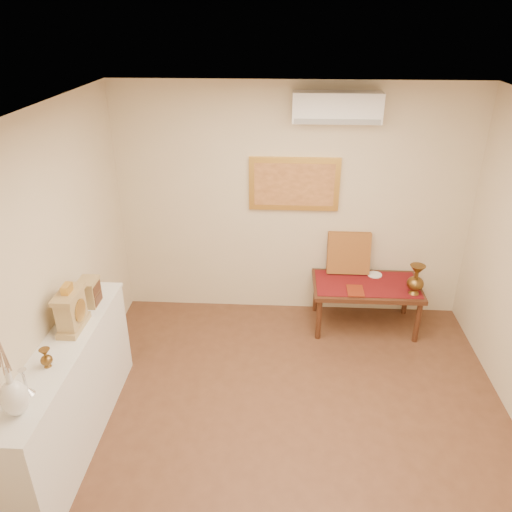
# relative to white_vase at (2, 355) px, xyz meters

# --- Properties ---
(floor) EXTENTS (4.50, 4.50, 0.00)m
(floor) POSITION_rel_white_vase_xyz_m (1.81, 0.72, -1.45)
(floor) COLOR brown
(floor) RESTS_ON ground
(ceiling) EXTENTS (4.50, 4.50, 0.00)m
(ceiling) POSITION_rel_white_vase_xyz_m (1.81, 0.72, 1.25)
(ceiling) COLOR white
(ceiling) RESTS_ON ground
(wall_back) EXTENTS (4.00, 0.02, 2.70)m
(wall_back) POSITION_rel_white_vase_xyz_m (1.81, 2.97, -0.10)
(wall_back) COLOR beige
(wall_back) RESTS_ON ground
(wall_left) EXTENTS (0.02, 4.50, 2.70)m
(wall_left) POSITION_rel_white_vase_xyz_m (-0.19, 0.72, -0.10)
(wall_left) COLOR beige
(wall_left) RESTS_ON ground
(white_vase) EXTENTS (0.18, 0.18, 0.93)m
(white_vase) POSITION_rel_white_vase_xyz_m (0.00, 0.00, 0.00)
(white_vase) COLOR white
(white_vase) RESTS_ON display_ledge
(candlestick) EXTENTS (0.10, 0.10, 0.20)m
(candlestick) POSITION_rel_white_vase_xyz_m (-0.02, 0.18, -0.37)
(candlestick) COLOR silver
(candlestick) RESTS_ON display_ledge
(brass_urn_small) EXTENTS (0.09, 0.09, 0.20)m
(brass_urn_small) POSITION_rel_white_vase_xyz_m (-0.01, 0.47, -0.37)
(brass_urn_small) COLOR brown
(brass_urn_small) RESTS_ON display_ledge
(table_cloth) EXTENTS (1.14, 0.59, 0.01)m
(table_cloth) POSITION_rel_white_vase_xyz_m (2.66, 2.60, -0.89)
(table_cloth) COLOR maroon
(table_cloth) RESTS_ON low_table
(brass_urn_tall) EXTENTS (0.18, 0.18, 0.42)m
(brass_urn_tall) POSITION_rel_white_vase_xyz_m (3.14, 2.42, -0.68)
(brass_urn_tall) COLOR brown
(brass_urn_tall) RESTS_ON table_cloth
(plate) EXTENTS (0.17, 0.17, 0.01)m
(plate) POSITION_rel_white_vase_xyz_m (2.78, 2.81, -0.88)
(plate) COLOR white
(plate) RESTS_ON table_cloth
(menu) EXTENTS (0.18, 0.25, 0.01)m
(menu) POSITION_rel_white_vase_xyz_m (2.51, 2.42, -0.88)
(menu) COLOR maroon
(menu) RESTS_ON table_cloth
(cushion) EXTENTS (0.49, 0.20, 0.50)m
(cushion) POSITION_rel_white_vase_xyz_m (2.46, 2.88, -0.64)
(cushion) COLOR maroon
(cushion) RESTS_ON table_cloth
(display_ledge) EXTENTS (0.37, 2.02, 0.98)m
(display_ledge) POSITION_rel_white_vase_xyz_m (-0.02, 0.72, -0.96)
(display_ledge) COLOR white
(display_ledge) RESTS_ON floor
(mantel_clock) EXTENTS (0.17, 0.36, 0.41)m
(mantel_clock) POSITION_rel_white_vase_xyz_m (-0.00, 0.97, -0.29)
(mantel_clock) COLOR tan
(mantel_clock) RESTS_ON display_ledge
(wooden_chest) EXTENTS (0.16, 0.21, 0.24)m
(wooden_chest) POSITION_rel_white_vase_xyz_m (0.00, 1.34, -0.34)
(wooden_chest) COLOR tan
(wooden_chest) RESTS_ON display_ledge
(low_table) EXTENTS (1.20, 0.70, 0.55)m
(low_table) POSITION_rel_white_vase_xyz_m (2.66, 2.60, -0.96)
(low_table) COLOR #462415
(low_table) RESTS_ON floor
(painting) EXTENTS (1.00, 0.06, 0.60)m
(painting) POSITION_rel_white_vase_xyz_m (1.81, 2.95, 0.15)
(painting) COLOR gold
(painting) RESTS_ON wall_back
(ac_unit) EXTENTS (0.90, 0.25, 0.30)m
(ac_unit) POSITION_rel_white_vase_xyz_m (2.21, 2.84, 1.00)
(ac_unit) COLOR white
(ac_unit) RESTS_ON wall_back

